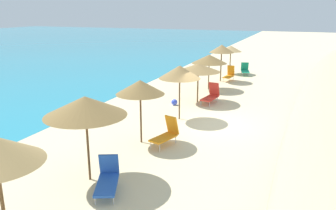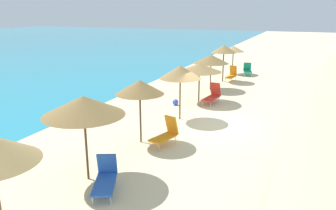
# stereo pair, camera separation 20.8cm
# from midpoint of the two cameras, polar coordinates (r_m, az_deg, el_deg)

# --- Properties ---
(ground_plane) EXTENTS (160.00, 160.00, 0.00)m
(ground_plane) POSITION_cam_midpoint_polar(r_m,az_deg,el_deg) (17.16, 7.43, -3.11)
(ground_plane) COLOR beige
(beach_umbrella_2) EXTENTS (2.64, 2.64, 2.88)m
(beach_umbrella_2) POSITION_cam_midpoint_polar(r_m,az_deg,el_deg) (11.06, -13.47, -0.13)
(beach_umbrella_2) COLOR brown
(beach_umbrella_2) RESTS_ON ground_plane
(beach_umbrella_3) EXTENTS (2.02, 2.02, 2.72)m
(beach_umbrella_3) POSITION_cam_midpoint_polar(r_m,az_deg,el_deg) (14.03, -4.34, 3.00)
(beach_umbrella_3) COLOR brown
(beach_umbrella_3) RESTS_ON ground_plane
(beach_umbrella_4) EXTENTS (2.12, 2.12, 2.81)m
(beach_umbrella_4) POSITION_cam_midpoint_polar(r_m,az_deg,el_deg) (17.14, 2.42, 5.54)
(beach_umbrella_4) COLOR brown
(beach_umbrella_4) RESTS_ON ground_plane
(beach_umbrella_5) EXTENTS (2.68, 2.68, 2.38)m
(beach_umbrella_5) POSITION_cam_midpoint_polar(r_m,az_deg,el_deg) (20.66, 5.59, 6.24)
(beach_umbrella_5) COLOR brown
(beach_umbrella_5) RESTS_ON ground_plane
(beach_umbrella_6) EXTENTS (2.47, 2.47, 2.48)m
(beach_umbrella_6) POSITION_cam_midpoint_polar(r_m,az_deg,el_deg) (24.11, 7.49, 7.64)
(beach_umbrella_6) COLOR brown
(beach_umbrella_6) RESTS_ON ground_plane
(beach_umbrella_7) EXTENTS (1.93, 1.93, 2.88)m
(beach_umbrella_7) POSITION_cam_midpoint_polar(r_m,az_deg,el_deg) (27.13, 9.58, 9.26)
(beach_umbrella_7) COLOR brown
(beach_umbrella_7) RESTS_ON ground_plane
(beach_umbrella_8) EXTENTS (1.92, 1.92, 2.46)m
(beach_umbrella_8) POSITION_cam_midpoint_polar(r_m,az_deg,el_deg) (30.71, 11.10, 9.22)
(beach_umbrella_8) COLOR brown
(beach_umbrella_8) RESTS_ON ground_plane
(lounge_chair_0) EXTENTS (1.65, 1.20, 1.05)m
(lounge_chair_0) POSITION_cam_midpoint_polar(r_m,az_deg,el_deg) (11.03, -9.93, -11.95)
(lounge_chair_0) COLOR blue
(lounge_chair_0) RESTS_ON ground_plane
(lounge_chair_1) EXTENTS (1.41, 0.70, 1.19)m
(lounge_chair_1) POSITION_cam_midpoint_polar(r_m,az_deg,el_deg) (27.70, 10.81, 5.01)
(lounge_chair_1) COLOR orange
(lounge_chair_1) RESTS_ON ground_plane
(lounge_chair_2) EXTENTS (1.64, 1.00, 1.03)m
(lounge_chair_2) POSITION_cam_midpoint_polar(r_m,az_deg,el_deg) (30.52, 13.39, 5.73)
(lounge_chair_2) COLOR #199972
(lounge_chair_2) RESTS_ON ground_plane
(lounge_chair_3) EXTENTS (1.47, 0.92, 1.19)m
(lounge_chair_3) POSITION_cam_midpoint_polar(r_m,az_deg,el_deg) (14.25, 0.07, -4.77)
(lounge_chair_3) COLOR orange
(lounge_chair_3) RESTS_ON ground_plane
(lounge_chair_4) EXTENTS (1.67, 0.85, 1.20)m
(lounge_chair_4) POSITION_cam_midpoint_polar(r_m,az_deg,el_deg) (20.83, 7.71, 1.61)
(lounge_chair_4) COLOR red
(lounge_chair_4) RESTS_ON ground_plane
(beach_ball) EXTENTS (0.36, 0.36, 0.36)m
(beach_ball) POSITION_cam_midpoint_polar(r_m,az_deg,el_deg) (20.26, 1.55, 0.48)
(beach_ball) COLOR blue
(beach_ball) RESTS_ON ground_plane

